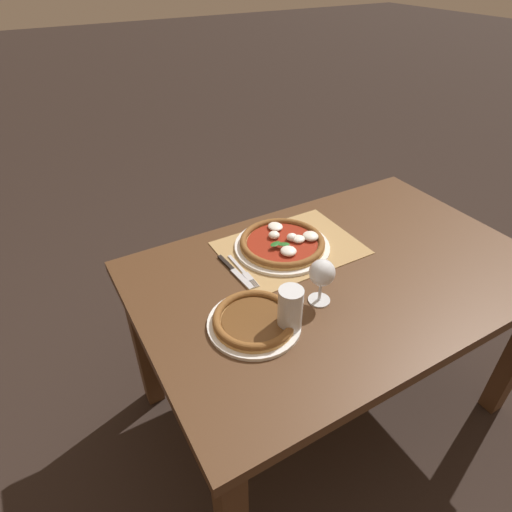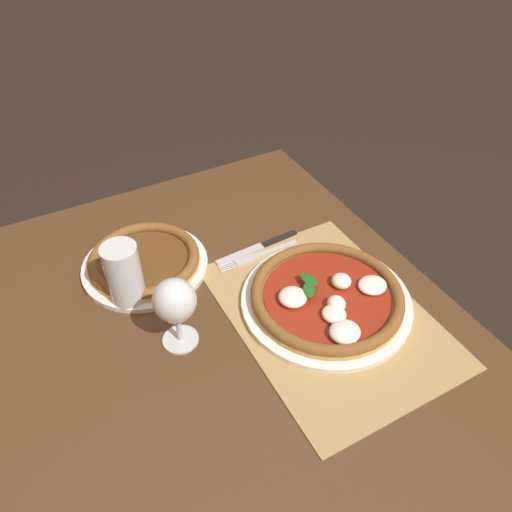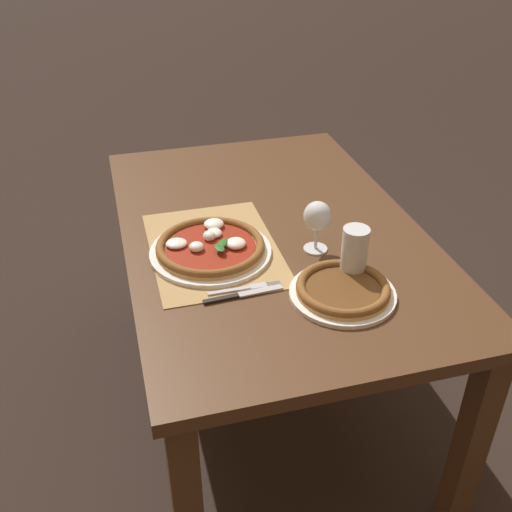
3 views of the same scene
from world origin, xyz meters
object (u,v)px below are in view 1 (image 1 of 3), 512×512
pizza_far (254,320)px  pint_glass (290,311)px  pizza_near (283,243)px  fork (243,271)px  knife (235,271)px  wine_glass (322,274)px

pizza_far → pint_glass: (-0.08, 0.06, 0.05)m
pizza_near → fork: pizza_near is taller
pizza_far → knife: (-0.07, -0.25, -0.01)m
pizza_near → fork: size_ratio=1.75×
pint_glass → knife: pint_glass is taller
pint_glass → knife: size_ratio=0.67×
pint_glass → wine_glass: bearing=-160.3°
wine_glass → fork: wine_glass is taller
pizza_near → wine_glass: (0.06, 0.30, 0.08)m
fork → knife: size_ratio=0.93×
pizza_far → knife: size_ratio=1.29×
pizza_far → fork: size_ratio=1.39×
pizza_near → fork: (0.20, 0.05, -0.02)m
fork → knife: (0.03, -0.01, 0.00)m
knife → pizza_near: bearing=-169.3°
pizza_far → wine_glass: (-0.23, 0.01, 0.09)m
pizza_far → fork: bearing=-110.9°
wine_glass → pizza_far: bearing=-2.2°
pint_glass → fork: 0.31m
pint_glass → pizza_far: bearing=-36.9°
pizza_near → pint_glass: bearing=59.9°
pizza_far → wine_glass: 0.25m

